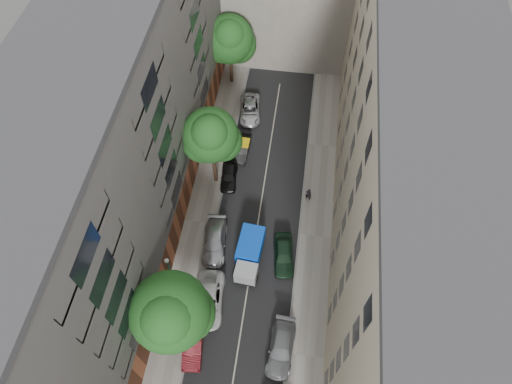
% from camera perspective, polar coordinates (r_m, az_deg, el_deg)
% --- Properties ---
extents(ground, '(120.00, 120.00, 0.00)m').
position_cam_1_polar(ground, '(43.37, 0.11, -4.70)').
color(ground, '#4C4C49').
rests_on(ground, ground).
extents(road_surface, '(8.00, 44.00, 0.02)m').
position_cam_1_polar(road_surface, '(43.36, 0.11, -4.69)').
color(road_surface, black).
rests_on(road_surface, ground).
extents(sidewalk_left, '(3.00, 44.00, 0.15)m').
position_cam_1_polar(sidewalk_left, '(44.00, -7.01, -3.74)').
color(sidewalk_left, gray).
rests_on(sidewalk_left, ground).
extents(sidewalk_right, '(3.00, 44.00, 0.15)m').
position_cam_1_polar(sidewalk_right, '(43.30, 7.37, -5.50)').
color(sidewalk_right, gray).
rests_on(sidewalk_right, ground).
extents(building_left, '(8.00, 44.00, 20.00)m').
position_cam_1_polar(building_left, '(37.45, -16.84, 4.93)').
color(building_left, '#4D4A48').
rests_on(building_left, ground).
extents(building_right, '(8.00, 44.00, 20.00)m').
position_cam_1_polar(building_right, '(35.76, 17.88, 1.07)').
color(building_right, tan).
rests_on(building_right, ground).
extents(tarp_truck, '(2.34, 5.19, 2.34)m').
position_cam_1_polar(tarp_truck, '(40.78, -0.84, -7.75)').
color(tarp_truck, black).
rests_on(tarp_truck, ground).
extents(car_left_1, '(2.01, 4.48, 1.43)m').
position_cam_1_polar(car_left_1, '(39.00, -7.85, -18.19)').
color(car_left_1, '#4F0F14').
rests_on(car_left_1, ground).
extents(car_left_2, '(2.91, 5.50, 1.47)m').
position_cam_1_polar(car_left_2, '(39.93, -5.95, -13.25)').
color(car_left_2, silver).
rests_on(car_left_2, ground).
extents(car_left_3, '(2.50, 5.19, 1.46)m').
position_cam_1_polar(car_left_3, '(42.11, -5.19, -6.21)').
color(car_left_3, silver).
rests_on(car_left_3, ground).
extents(car_left_4, '(1.91, 4.04, 1.34)m').
position_cam_1_polar(car_left_4, '(45.99, -3.41, 2.12)').
color(car_left_4, black).
rests_on(car_left_4, ground).
extents(car_left_5, '(1.45, 3.91, 1.28)m').
position_cam_1_polar(car_left_5, '(48.04, -1.72, 5.46)').
color(car_left_5, black).
rests_on(car_left_5, ground).
extents(car_left_6, '(2.86, 5.07, 1.34)m').
position_cam_1_polar(car_left_6, '(51.66, -0.74, 10.28)').
color(car_left_6, silver).
rests_on(car_left_6, ground).
extents(car_right_1, '(2.24, 4.98, 1.42)m').
position_cam_1_polar(car_right_1, '(38.63, 3.18, -18.89)').
color(car_right_1, slate).
rests_on(car_right_1, ground).
extents(car_right_2, '(2.38, 4.61, 1.50)m').
position_cam_1_polar(car_right_2, '(41.43, 3.49, -7.79)').
color(car_right_2, black).
rests_on(car_right_2, ground).
extents(tree_near, '(5.97, 5.79, 9.90)m').
position_cam_1_polar(tree_near, '(33.52, -10.53, -14.76)').
color(tree_near, '#382619').
rests_on(tree_near, sidewalk_left).
extents(tree_mid, '(5.32, 5.06, 9.86)m').
position_cam_1_polar(tree_mid, '(40.96, -5.60, 6.80)').
color(tree_mid, '#382619').
rests_on(tree_mid, sidewalk_left).
extents(tree_far, '(5.53, 5.30, 8.78)m').
position_cam_1_polar(tree_far, '(51.84, -3.26, 18.32)').
color(tree_far, '#382619').
rests_on(tree_far, sidewalk_left).
extents(lamp_post, '(0.36, 0.36, 6.94)m').
position_cam_1_polar(lamp_post, '(37.22, -10.49, -10.09)').
color(lamp_post, '#1C633E').
rests_on(lamp_post, sidewalk_left).
extents(pedestrian, '(0.70, 0.55, 1.68)m').
position_cam_1_polar(pedestrian, '(44.51, 6.57, -0.30)').
color(pedestrian, black).
rests_on(pedestrian, sidewalk_right).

